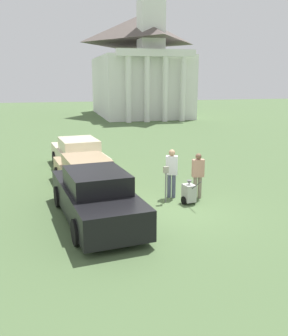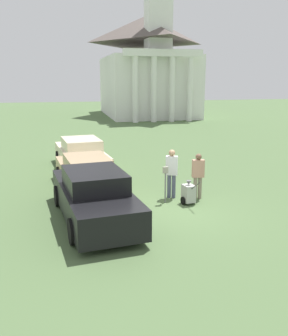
{
  "view_description": "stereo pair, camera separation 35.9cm",
  "coord_description": "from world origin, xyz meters",
  "px_view_note": "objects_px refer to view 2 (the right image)",
  "views": [
    {
      "loc": [
        -3.68,
        -11.07,
        4.28
      ],
      "look_at": [
        -0.45,
        1.72,
        1.1
      ],
      "focal_mm": 40.0,
      "sensor_mm": 36.0,
      "label": 1
    },
    {
      "loc": [
        -3.33,
        -11.15,
        4.28
      ],
      "look_at": [
        -0.45,
        1.72,
        1.1
      ],
      "focal_mm": 40.0,
      "sensor_mm": 36.0,
      "label": 2
    }
  ],
  "objects_px": {
    "person_supervisor": "(198,173)",
    "parked_car_black": "(94,196)",
    "parked_car_cream": "(81,155)",
    "equipment_cart": "(188,193)",
    "person_worker": "(172,170)",
    "parked_car_tan": "(87,174)",
    "church": "(147,63)",
    "parking_meter": "(165,178)"
  },
  "relations": [
    {
      "from": "person_supervisor",
      "to": "parked_car_black",
      "type": "bearing_deg",
      "value": 24.34
    },
    {
      "from": "parked_car_black",
      "to": "parked_car_cream",
      "type": "xyz_separation_m",
      "value": [
        0.0,
        6.65,
        -0.04
      ]
    },
    {
      "from": "parked_car_black",
      "to": "equipment_cart",
      "type": "relative_size",
      "value": 5.38
    },
    {
      "from": "person_worker",
      "to": "person_supervisor",
      "type": "bearing_deg",
      "value": -177.49
    },
    {
      "from": "parked_car_cream",
      "to": "parked_car_black",
      "type": "bearing_deg",
      "value": -96.9
    },
    {
      "from": "parked_car_tan",
      "to": "equipment_cart",
      "type": "height_order",
      "value": "parked_car_tan"
    },
    {
      "from": "parked_car_black",
      "to": "person_worker",
      "type": "distance_m",
      "value": 3.34
    },
    {
      "from": "person_worker",
      "to": "person_supervisor",
      "type": "xyz_separation_m",
      "value": [
        0.9,
        -0.3,
        -0.09
      ]
    },
    {
      "from": "parked_car_cream",
      "to": "equipment_cart",
      "type": "xyz_separation_m",
      "value": [
        3.33,
        -5.92,
        -0.31
      ]
    },
    {
      "from": "parked_car_cream",
      "to": "parked_car_tan",
      "type": "bearing_deg",
      "value": -96.91
    },
    {
      "from": "equipment_cart",
      "to": "church",
      "type": "xyz_separation_m",
      "value": [
        5.84,
        31.6,
        5.53
      ]
    },
    {
      "from": "person_worker",
      "to": "church",
      "type": "height_order",
      "value": "church"
    },
    {
      "from": "parked_car_cream",
      "to": "parking_meter",
      "type": "relative_size",
      "value": 4.18
    },
    {
      "from": "person_supervisor",
      "to": "church",
      "type": "bearing_deg",
      "value": -93.34
    },
    {
      "from": "parked_car_black",
      "to": "person_supervisor",
      "type": "distance_m",
      "value": 4.05
    },
    {
      "from": "parked_car_black",
      "to": "parked_car_tan",
      "type": "height_order",
      "value": "parked_car_black"
    },
    {
      "from": "parked_car_cream",
      "to": "church",
      "type": "bearing_deg",
      "value": 63.47
    },
    {
      "from": "parked_car_tan",
      "to": "parked_car_cream",
      "type": "relative_size",
      "value": 0.97
    },
    {
      "from": "parking_meter",
      "to": "person_supervisor",
      "type": "xyz_separation_m",
      "value": [
        1.27,
        0.19,
        0.04
      ]
    },
    {
      "from": "equipment_cart",
      "to": "parked_car_cream",
      "type": "bearing_deg",
      "value": 109.54
    },
    {
      "from": "parking_meter",
      "to": "person_supervisor",
      "type": "bearing_deg",
      "value": 8.32
    },
    {
      "from": "parked_car_black",
      "to": "person_supervisor",
      "type": "height_order",
      "value": "person_supervisor"
    },
    {
      "from": "parked_car_tan",
      "to": "person_worker",
      "type": "height_order",
      "value": "person_worker"
    },
    {
      "from": "parked_car_black",
      "to": "parked_car_cream",
      "type": "distance_m",
      "value": 6.65
    },
    {
      "from": "parking_meter",
      "to": "person_supervisor",
      "type": "relative_size",
      "value": 0.78
    },
    {
      "from": "parked_car_cream",
      "to": "equipment_cart",
      "type": "distance_m",
      "value": 6.79
    },
    {
      "from": "person_worker",
      "to": "person_supervisor",
      "type": "height_order",
      "value": "person_worker"
    },
    {
      "from": "parking_meter",
      "to": "person_worker",
      "type": "distance_m",
      "value": 0.62
    },
    {
      "from": "parked_car_tan",
      "to": "equipment_cart",
      "type": "distance_m",
      "value": 4.09
    },
    {
      "from": "person_worker",
      "to": "equipment_cart",
      "type": "bearing_deg",
      "value": 135.97
    },
    {
      "from": "parking_meter",
      "to": "church",
      "type": "height_order",
      "value": "church"
    },
    {
      "from": "person_supervisor",
      "to": "person_worker",
      "type": "bearing_deg",
      "value": -12.07
    },
    {
      "from": "person_worker",
      "to": "parked_car_tan",
      "type": "bearing_deg",
      "value": -6.88
    },
    {
      "from": "parking_meter",
      "to": "church",
      "type": "xyz_separation_m",
      "value": [
        6.58,
        31.28,
        5.01
      ]
    },
    {
      "from": "parked_car_black",
      "to": "church",
      "type": "bearing_deg",
      "value": 67.28
    },
    {
      "from": "person_supervisor",
      "to": "parking_meter",
      "type": "bearing_deg",
      "value": 14.68
    },
    {
      "from": "church",
      "to": "parked_car_tan",
      "type": "bearing_deg",
      "value": -107.41
    },
    {
      "from": "parked_car_tan",
      "to": "person_supervisor",
      "type": "relative_size",
      "value": 3.16
    },
    {
      "from": "person_worker",
      "to": "equipment_cart",
      "type": "height_order",
      "value": "person_worker"
    },
    {
      "from": "parked_car_tan",
      "to": "person_worker",
      "type": "xyz_separation_m",
      "value": [
        2.95,
        -1.56,
        0.37
      ]
    },
    {
      "from": "parked_car_cream",
      "to": "person_supervisor",
      "type": "xyz_separation_m",
      "value": [
        3.85,
        -5.41,
        0.24
      ]
    },
    {
      "from": "parking_meter",
      "to": "person_worker",
      "type": "xyz_separation_m",
      "value": [
        0.37,
        0.49,
        0.12
      ]
    }
  ]
}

